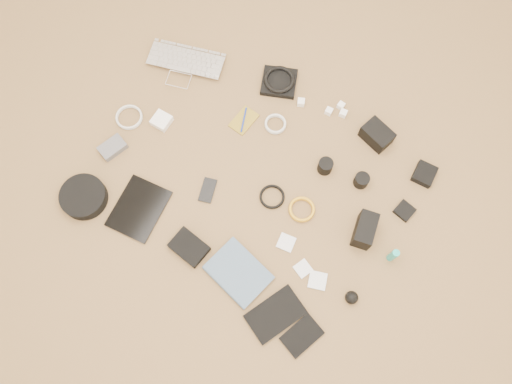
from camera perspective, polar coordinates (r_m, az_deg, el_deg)
The scene contains 33 objects.
laptop at distance 2.42m, azimuth -8.34°, elevation 13.71°, with size 0.35×0.25×0.03m, color silver.
headphone_pouch at distance 2.36m, azimuth 2.66°, elevation 12.43°, with size 0.16×0.15×0.03m, color black.
headphones at distance 2.35m, azimuth 2.68°, elevation 12.72°, with size 0.14×0.14×0.02m, color black.
charger_a at distance 2.32m, azimuth 5.16°, elevation 10.17°, with size 0.03×0.03×0.03m, color white.
charger_b at distance 2.33m, azimuth 9.68°, elevation 9.71°, with size 0.03×0.03×0.03m, color white.
charger_c at distance 2.32m, azimuth 9.93°, elevation 8.85°, with size 0.03×0.03×0.03m, color white.
charger_d at distance 2.31m, azimuth 8.32°, elevation 9.12°, with size 0.03×0.03×0.03m, color white.
dslr_camera at distance 2.27m, azimuth 13.65°, elevation 6.35°, with size 0.13×0.09×0.08m, color black.
lens_pouch at distance 2.28m, azimuth 18.69°, elevation 1.96°, with size 0.09×0.10×0.03m, color black.
notebook_olive at distance 2.28m, azimuth -1.40°, elevation 8.18°, with size 0.08×0.13×0.01m, color olive.
pen_blue at distance 2.27m, azimuth -1.41°, elevation 8.26°, with size 0.01×0.01×0.12m, color #132BA1.
cable_white_a at distance 2.27m, azimuth 2.22°, elevation 7.71°, with size 0.10×0.10×0.01m, color silver.
lens_a at distance 2.17m, azimuth 7.92°, elevation 2.94°, with size 0.06×0.06×0.07m, color black.
lens_b at distance 2.18m, azimuth 11.96°, elevation 1.31°, with size 0.06×0.06×0.06m, color black.
card_reader at distance 2.21m, azimuth 16.61°, elevation -2.07°, with size 0.07×0.07×0.02m, color black.
power_brick at distance 2.30m, azimuth -10.74°, elevation 8.02°, with size 0.08×0.08×0.03m, color white.
cable_white_b at distance 2.35m, azimuth -14.27°, elevation 8.23°, with size 0.12×0.12×0.01m, color silver.
cable_black at distance 2.14m, azimuth 1.85°, elevation -0.59°, with size 0.11×0.11×0.01m, color black.
cable_yellow at distance 2.13m, azimuth 5.24°, elevation -2.04°, with size 0.11×0.11×0.01m, color gold.
flash at distance 2.10m, azimuth 12.32°, elevation -4.25°, with size 0.07×0.14×0.10m, color black.
lens_cleaner at distance 2.10m, azimuth 15.38°, elevation -6.99°, with size 0.03×0.03×0.10m, color #19A89E.
battery_charger at distance 2.30m, azimuth -16.08°, elevation 4.90°, with size 0.07×0.11×0.03m, color #56565B.
tablet at distance 2.18m, azimuth -13.23°, elevation -1.86°, with size 0.19×0.25×0.01m, color black.
phone at distance 2.16m, azimuth -5.54°, elevation 0.20°, with size 0.06×0.11×0.01m, color black.
filter_case_left at distance 2.09m, azimuth 3.47°, elevation -5.79°, with size 0.07×0.07×0.01m, color silver.
filter_case_mid at distance 2.07m, azimuth 5.38°, elevation -8.71°, with size 0.06×0.06×0.01m, color silver.
filter_case_right at distance 2.07m, azimuth 7.04°, elevation -10.01°, with size 0.07×0.07×0.01m, color silver.
air_blower at distance 2.06m, azimuth 10.87°, elevation -11.76°, with size 0.05×0.05×0.05m, color black.
headphone_case at distance 2.24m, azimuth -19.09°, elevation -0.54°, with size 0.20×0.20×0.05m, color black.
drive_case at distance 2.08m, azimuth -7.65°, elevation -6.27°, with size 0.15×0.11×0.04m, color black.
paperback at distance 2.05m, azimuth -3.84°, elevation -10.96°, with size 0.18×0.24×0.02m, color #475E78.
notebook_black_a at distance 2.04m, azimuth 2.24°, elevation -13.79°, with size 0.14×0.22×0.02m, color black.
notebook_black_b at distance 2.04m, azimuth 5.25°, elevation -16.02°, with size 0.10×0.15×0.01m, color black.
Camera 1 is at (0.39, -0.62, 2.03)m, focal length 35.00 mm.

